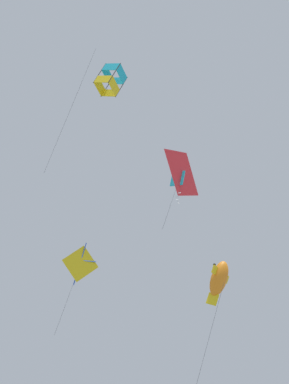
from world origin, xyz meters
TOP-DOWN VIEW (x-y plane):
  - kite_fish_upper_right at (-4.70, -2.12)m, footprint 3.93×3.03m
  - kite_delta_far_centre at (-2.69, -0.48)m, footprint 2.47×3.30m
  - kite_box_low_drifter at (2.01, -0.14)m, footprint 4.84×4.10m
  - kite_diamond_near_left at (3.23, -4.42)m, footprint 2.23×1.03m

SIDE VIEW (x-z plane):
  - kite_fish_upper_right at x=-4.70m, z-range 26.95..37.07m
  - kite_diamond_near_left at x=3.23m, z-range 31.13..36.65m
  - kite_delta_far_centre at x=-2.69m, z-range 35.55..40.56m
  - kite_box_low_drifter at x=2.01m, z-range 41.62..51.28m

